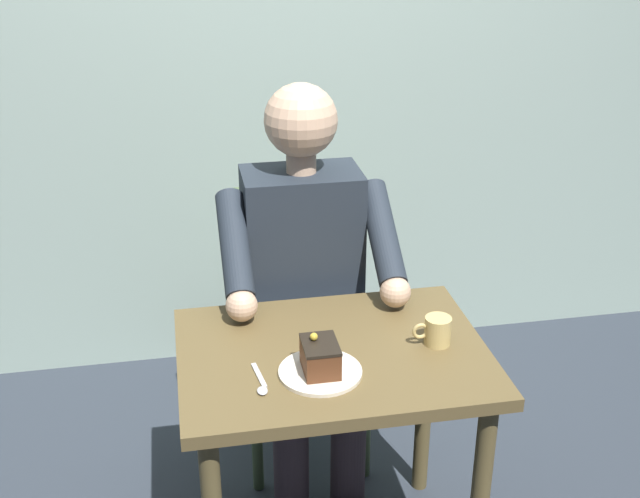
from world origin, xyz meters
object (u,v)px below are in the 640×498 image
dining_table (333,387)px  dessert_spoon (261,384)px  chair (298,310)px  coffee_cup (437,330)px  cake_slice (320,357)px  seated_person (306,286)px

dining_table → dessert_spoon: bearing=31.1°
chair → dessert_spoon: size_ratio=6.42×
chair → coffee_cup: size_ratio=8.67×
chair → cake_slice: chair is taller
dining_table → cake_slice: (0.05, 0.10, 0.17)m
chair → dessert_spoon: chair is taller
dining_table → cake_slice: size_ratio=6.98×
coffee_cup → seated_person: bearing=-57.2°
seated_person → coffee_cup: 0.52m
dining_table → coffee_cup: size_ratio=7.66×
seated_person → cake_slice: seated_person is taller
coffee_cup → dessert_spoon: size_ratio=0.74×
chair → cake_slice: (0.05, 0.69, 0.25)m
dining_table → dessert_spoon: (0.21, 0.12, 0.12)m
dining_table → chair: bearing=-90.0°
chair → dining_table: bearing=90.0°
seated_person → dessert_spoon: size_ratio=9.13×
seated_person → coffee_cup: (-0.28, 0.43, 0.06)m
cake_slice → dessert_spoon: cake_slice is taller
seated_person → cake_slice: bearing=84.1°
chair → coffee_cup: (-0.28, 0.60, 0.24)m
seated_person → cake_slice: size_ratio=11.24×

